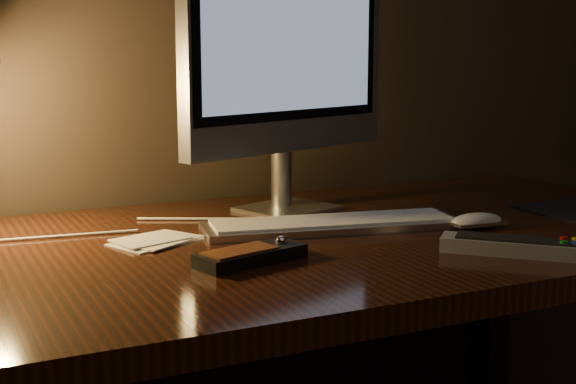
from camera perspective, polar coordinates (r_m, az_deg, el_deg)
name	(u,v)px	position (r m, az deg, el deg)	size (l,w,h in m)	color
desk	(253,303)	(1.40, -2.51, -7.86)	(1.60, 0.75, 0.75)	#34170B
monitor	(289,46)	(1.50, 0.07, 10.36)	(0.48, 0.20, 0.52)	silver
keyboard	(333,224)	(1.38, 3.19, -2.27)	(0.45, 0.12, 0.02)	silver
mouse	(477,223)	(1.42, 13.26, -2.15)	(0.10, 0.05, 0.02)	white
media_remote	(251,255)	(1.16, -2.67, -4.49)	(0.18, 0.10, 0.03)	black
tv_remote	(516,246)	(1.25, 15.93, -3.72)	(0.20, 0.20, 0.03)	gray
papers	(155,240)	(1.30, -9.44, -3.42)	(0.13, 0.09, 0.01)	white
cable	(136,229)	(1.39, -10.76, -2.59)	(0.00, 0.00, 0.55)	white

